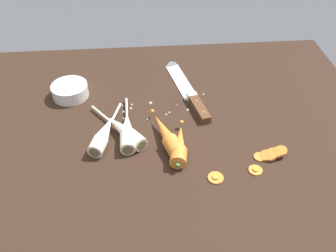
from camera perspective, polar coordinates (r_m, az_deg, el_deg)
The scene contains 12 objects.
ground_plane at distance 102.61cm, azimuth -0.09°, elevation -0.73°, with size 120.00×90.00×4.00cm, color #332116.
chefs_knife at distance 114.76cm, azimuth 2.78°, elevation 6.15°, with size 11.01×34.58×4.18cm.
whole_carrot at distance 95.16cm, azimuth -0.21°, elevation -1.47°, with size 8.63×19.00×4.20cm.
whole_carrot_second at distance 92.35cm, azimuth 1.81°, elevation -3.14°, with size 6.31×16.97×4.20cm.
parsnip_front at distance 97.31cm, azimuth -6.94°, elevation -0.77°, with size 15.95×19.76×4.00cm.
parsnip_mid_left at distance 97.12cm, azimuth -10.14°, elevation -1.30°, with size 8.36×21.25×4.00cm.
parsnip_mid_right at distance 97.28cm, azimuth -6.46°, elevation -0.74°, with size 4.28×22.94×4.00cm.
carrot_slice_stack at distance 95.48cm, azimuth 15.94°, elevation -4.28°, with size 8.49×3.86×2.84cm.
carrot_slice_stray_near at distance 88.20cm, azimuth 7.54°, elevation -8.04°, with size 3.84×3.84×0.70cm.
carrot_slice_stray_mid at distance 91.59cm, azimuth 13.66°, elevation -6.73°, with size 3.43×3.43×0.70cm.
prep_bowl at distance 114.72cm, azimuth -15.24°, elevation 5.48°, with size 11.00×11.00×4.00cm.
mince_crumbs at distance 106.84cm, azimuth -2.19°, elevation 2.91°, with size 25.75×11.01×0.85cm.
Camera 1 is at (-6.06, -75.72, 66.98)cm, focal length 38.58 mm.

